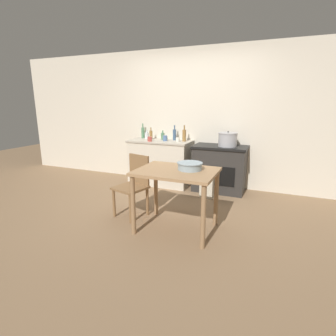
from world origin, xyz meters
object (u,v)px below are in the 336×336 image
object	(u,v)px
work_table	(176,180)
cup_mid_right	(150,139)
stock_pot	(228,139)
bottle_left	(163,136)
mixing_bowl_large	(190,166)
cup_far_right	(178,140)
bottle_mid_left	(151,135)
chair	(134,184)
bottle_center_right	(143,132)
bottle_center	(184,135)
bottle_far_left	(175,134)
stove	(219,168)
cup_right	(165,138)
bottle_center_left	(147,135)
flour_sack	(207,186)

from	to	relation	value
work_table	cup_mid_right	bearing A→B (deg)	126.46
stock_pot	bottle_left	size ratio (longest dim) A/B	1.82
mixing_bowl_large	cup_far_right	size ratio (longest dim) A/B	4.00
stock_pot	bottle_mid_left	xyz separation A→B (m)	(-1.52, 0.10, 0.00)
chair	bottle_center_right	xyz separation A→B (m)	(-0.73, 1.67, 0.52)
bottle_center	cup_far_right	xyz separation A→B (m)	(-0.10, -0.08, -0.08)
bottle_far_left	bottle_mid_left	distance (m)	0.49
chair	bottle_center_right	bearing A→B (deg)	129.09
stove	cup_mid_right	size ratio (longest dim) A/B	10.67
bottle_far_left	work_table	bearing A→B (deg)	-68.04
bottle_far_left	bottle_center_right	distance (m)	0.71
stove	cup_far_right	distance (m)	0.93
bottle_mid_left	cup_far_right	bearing A→B (deg)	-10.80
work_table	bottle_left	bearing A→B (deg)	118.37
work_table	chair	size ratio (longest dim) A/B	1.12
cup_mid_right	cup_far_right	xyz separation A→B (m)	(0.49, 0.18, -0.01)
work_table	cup_mid_right	world-z (taller)	cup_mid_right
bottle_mid_left	bottle_center	distance (m)	0.71
mixing_bowl_large	stock_pot	bearing A→B (deg)	84.21
bottle_center	cup_right	bearing A→B (deg)	-165.83
bottle_center_left	bottle_center	distance (m)	0.81
mixing_bowl_large	bottle_left	bearing A→B (deg)	122.91
stock_pot	bottle_center	world-z (taller)	bottle_center
flour_sack	bottle_center	bearing A→B (deg)	140.78
chair	cup_mid_right	size ratio (longest dim) A/B	9.70
bottle_center	cup_mid_right	distance (m)	0.65
flour_sack	stock_pot	distance (m)	0.89
chair	bottle_mid_left	bearing A→B (deg)	123.19
bottle_center_right	cup_far_right	size ratio (longest dim) A/B	3.80
mixing_bowl_large	bottle_center_right	distance (m)	2.40
stock_pot	bottle_center_left	bearing A→B (deg)	175.82
bottle_left	mixing_bowl_large	bearing A→B (deg)	-57.09
bottle_left	cup_far_right	world-z (taller)	bottle_left
mixing_bowl_large	bottle_far_left	size ratio (longest dim) A/B	1.08
chair	cup_right	bearing A→B (deg)	111.32
cup_right	bottle_far_left	bearing A→B (deg)	51.33
bottle_left	cup_mid_right	bearing A→B (deg)	-110.96
bottle_center_left	chair	bearing A→B (deg)	-69.32
work_table	bottle_mid_left	world-z (taller)	bottle_mid_left
stove	work_table	size ratio (longest dim) A/B	0.98
bottle_center_left	bottle_far_left	bearing A→B (deg)	2.32
stock_pot	bottle_mid_left	bearing A→B (deg)	176.13
mixing_bowl_large	cup_mid_right	bearing A→B (deg)	131.39
stove	bottle_left	world-z (taller)	bottle_left
bottle_center	bottle_center_right	xyz separation A→B (m)	(-0.93, 0.12, -0.00)
bottle_far_left	bottle_center	world-z (taller)	bottle_center
cup_mid_right	cup_right	distance (m)	0.29
flour_sack	cup_right	distance (m)	1.24
mixing_bowl_large	chair	bearing A→B (deg)	172.21
mixing_bowl_large	bottle_mid_left	bearing A→B (deg)	128.63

